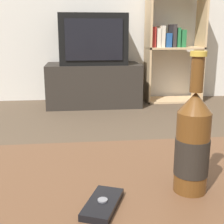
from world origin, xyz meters
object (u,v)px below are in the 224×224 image
Objects in this scene: tv_stand at (93,84)px; beer_bottle at (192,144)px; television at (93,39)px; bookshelf at (172,45)px; cell_phone at (103,204)px.

tv_stand is 3.19× the size of beer_bottle.
beer_bottle is (0.07, -2.58, -0.15)m from television.
bookshelf is at bearing 6.91° from tv_stand.
beer_bottle is at bearing 36.05° from cell_phone.
bookshelf is at bearing 74.10° from beer_bottle.
bookshelf reaches higher than cell_phone.
television is 0.57× the size of bookshelf.
tv_stand is 2.61m from beer_bottle.
television reaches higher than beer_bottle.
bookshelf is 2.91m from cell_phone.
beer_bottle is 0.22m from cell_phone.
television is 2.21× the size of beer_bottle.
television is at bearing -90.00° from tv_stand.
bookshelf reaches higher than beer_bottle.
bookshelf is 3.89× the size of beer_bottle.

